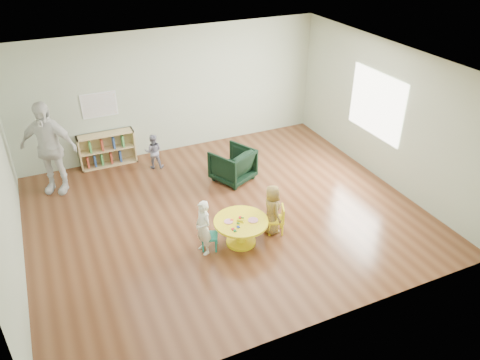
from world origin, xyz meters
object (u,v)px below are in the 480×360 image
at_px(child_right, 272,209).
at_px(adult_caretaker, 48,148).
at_px(kid_chair_left, 207,235).
at_px(kid_chair_right, 278,219).
at_px(child_left, 203,228).
at_px(toddler, 154,151).
at_px(bookshelf, 106,149).
at_px(activity_table, 241,227).
at_px(armchair, 233,165).

height_order(child_right, adult_caretaker, adult_caretaker).
height_order(kid_chair_left, child_right, child_right).
bearing_deg(kid_chair_right, child_left, 111.14).
distance_m(kid_chair_right, adult_caretaker, 4.63).
height_order(kid_chair_left, toddler, toddler).
height_order(kid_chair_left, bookshelf, bookshelf).
bearing_deg(kid_chair_right, activity_table, 113.50).
bearing_deg(activity_table, armchair, 70.12).
xyz_separation_m(activity_table, adult_caretaker, (-2.67, 3.10, 0.63)).
bearing_deg(child_left, armchair, 134.70).
bearing_deg(kid_chair_left, adult_caretaker, -120.77).
height_order(kid_chair_right, adult_caretaker, adult_caretaker).
bearing_deg(child_right, kid_chair_right, -123.04).
height_order(kid_chair_right, toddler, toddler).
relative_size(bookshelf, toddler, 1.53).
distance_m(child_right, toddler, 3.37).
distance_m(bookshelf, toddler, 1.07).
xyz_separation_m(bookshelf, toddler, (0.90, -0.58, 0.03)).
distance_m(activity_table, kid_chair_left, 0.58).
xyz_separation_m(armchair, child_right, (-0.11, -1.93, 0.11)).
distance_m(bookshelf, child_right, 4.28).
height_order(activity_table, bookshelf, bookshelf).
relative_size(bookshelf, child_left, 1.24).
relative_size(activity_table, toddler, 1.17).
relative_size(child_right, toddler, 1.18).
relative_size(activity_table, child_left, 0.95).
bearing_deg(kid_chair_left, toddler, -154.79).
height_order(activity_table, adult_caretaker, adult_caretaker).
bearing_deg(kid_chair_right, bookshelf, 52.84).
xyz_separation_m(armchair, child_left, (-1.38, -1.97, 0.14)).
relative_size(kid_chair_right, adult_caretaker, 0.27).
xyz_separation_m(kid_chair_left, toddler, (-0.05, 3.11, 0.12)).
xyz_separation_m(child_left, toddler, (0.03, 3.16, -0.09)).
xyz_separation_m(kid_chair_left, child_right, (1.19, -0.02, 0.19)).
bearing_deg(toddler, armchair, 155.90).
height_order(bookshelf, toddler, toddler).
distance_m(activity_table, armchair, 2.14).
relative_size(kid_chair_right, armchair, 0.68).
height_order(kid_chair_left, adult_caretaker, adult_caretaker).
bearing_deg(kid_chair_right, adult_caretaker, 69.79).
xyz_separation_m(toddler, adult_caretaker, (-2.05, -0.10, 0.55)).
height_order(activity_table, kid_chair_left, activity_table).
relative_size(armchair, adult_caretaker, 0.40).
distance_m(child_right, adult_caretaker, 4.50).
bearing_deg(toddler, adult_caretaker, 20.20).
relative_size(kid_chair_left, adult_caretaker, 0.26).
relative_size(child_left, child_right, 1.05).
height_order(activity_table, toddler, toddler).
relative_size(toddler, adult_caretaker, 0.41).
bearing_deg(adult_caretaker, kid_chair_left, -26.49).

